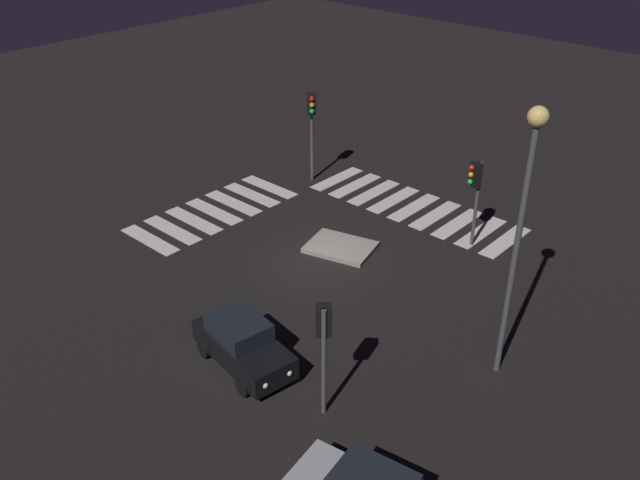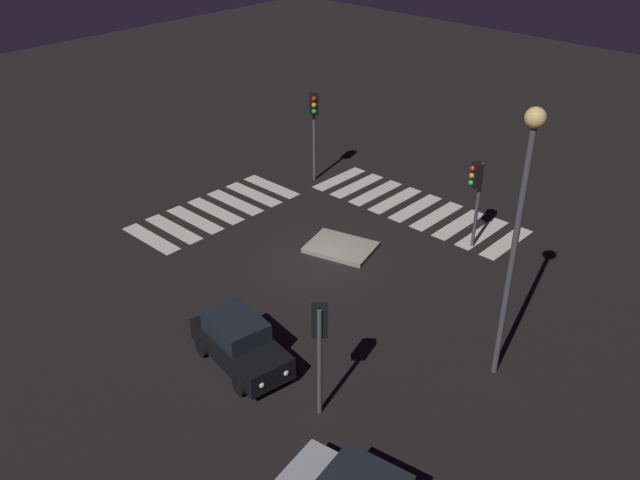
{
  "view_description": "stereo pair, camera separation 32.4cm",
  "coord_description": "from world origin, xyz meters",
  "px_view_note": "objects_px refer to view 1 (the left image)",
  "views": [
    {
      "loc": [
        -15.28,
        16.88,
        14.05
      ],
      "look_at": [
        0.0,
        0.0,
        1.0
      ],
      "focal_mm": 38.3,
      "sensor_mm": 36.0,
      "label": 1
    },
    {
      "loc": [
        -15.52,
        16.67,
        14.05
      ],
      "look_at": [
        0.0,
        0.0,
        1.0
      ],
      "focal_mm": 38.3,
      "sensor_mm": 36.0,
      "label": 2
    }
  ],
  "objects_px": {
    "traffic_light_south": "(475,184)",
    "traffic_light_east": "(312,116)",
    "car_black": "(243,344)",
    "street_lamp": "(523,206)",
    "traffic_island": "(340,247)",
    "traffic_light_west": "(324,333)"
  },
  "relations": [
    {
      "from": "traffic_light_west",
      "to": "traffic_light_east",
      "type": "bearing_deg",
      "value": 1.04
    },
    {
      "from": "street_lamp",
      "to": "car_black",
      "type": "bearing_deg",
      "value": 40.12
    },
    {
      "from": "traffic_island",
      "to": "street_lamp",
      "type": "distance_m",
      "value": 10.38
    },
    {
      "from": "traffic_light_west",
      "to": "street_lamp",
      "type": "height_order",
      "value": "street_lamp"
    },
    {
      "from": "traffic_light_south",
      "to": "traffic_light_east",
      "type": "relative_size",
      "value": 0.83
    },
    {
      "from": "traffic_light_east",
      "to": "street_lamp",
      "type": "bearing_deg",
      "value": 19.98
    },
    {
      "from": "traffic_light_south",
      "to": "street_lamp",
      "type": "height_order",
      "value": "street_lamp"
    },
    {
      "from": "car_black",
      "to": "street_lamp",
      "type": "distance_m",
      "value": 9.31
    },
    {
      "from": "traffic_light_south",
      "to": "traffic_light_west",
      "type": "relative_size",
      "value": 1.01
    },
    {
      "from": "traffic_light_west",
      "to": "traffic_island",
      "type": "bearing_deg",
      "value": -5.31
    },
    {
      "from": "car_black",
      "to": "traffic_light_east",
      "type": "relative_size",
      "value": 0.88
    },
    {
      "from": "traffic_island",
      "to": "traffic_light_south",
      "type": "bearing_deg",
      "value": -134.49
    },
    {
      "from": "street_lamp",
      "to": "traffic_island",
      "type": "bearing_deg",
      "value": -15.52
    },
    {
      "from": "traffic_island",
      "to": "street_lamp",
      "type": "height_order",
      "value": "street_lamp"
    },
    {
      "from": "car_black",
      "to": "street_lamp",
      "type": "bearing_deg",
      "value": 49.53
    },
    {
      "from": "traffic_light_south",
      "to": "traffic_light_east",
      "type": "distance_m",
      "value": 8.99
    },
    {
      "from": "traffic_island",
      "to": "street_lamp",
      "type": "xyz_separation_m",
      "value": [
        -8.4,
        2.33,
        5.62
      ]
    },
    {
      "from": "traffic_island",
      "to": "traffic_light_west",
      "type": "distance_m",
      "value": 9.47
    },
    {
      "from": "car_black",
      "to": "traffic_light_south",
      "type": "xyz_separation_m",
      "value": [
        -1.3,
        -11.15,
        1.98
      ]
    },
    {
      "from": "traffic_island",
      "to": "traffic_light_west",
      "type": "bearing_deg",
      "value": 127.58
    },
    {
      "from": "car_black",
      "to": "traffic_light_east",
      "type": "bearing_deg",
      "value": 133.16
    },
    {
      "from": "car_black",
      "to": "street_lamp",
      "type": "xyz_separation_m",
      "value": [
        -6.04,
        -5.09,
        4.92
      ]
    }
  ]
}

